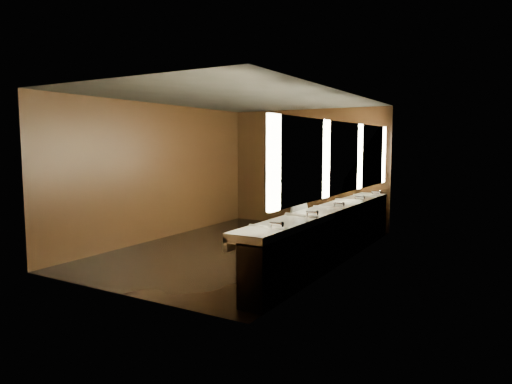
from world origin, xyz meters
TOP-DOWN VIEW (x-y plane):
  - floor at (0.00, 0.00)m, footprint 6.00×6.00m
  - ceiling at (0.00, 0.00)m, footprint 4.00×6.00m
  - wall_back at (0.00, 3.00)m, footprint 4.00×0.02m
  - wall_front at (0.00, -3.00)m, footprint 4.00×0.02m
  - wall_left at (-2.00, 0.00)m, footprint 0.02×6.00m
  - wall_right at (2.00, 0.00)m, footprint 0.02×6.00m
  - sink_counter at (1.79, 0.00)m, footprint 0.55×5.40m
  - mirror_band at (1.98, -0.00)m, footprint 0.06×5.03m
  - person at (1.23, -0.08)m, footprint 0.53×0.72m
  - trash_bin at (1.58, -1.21)m, footprint 0.45×0.45m

SIDE VIEW (x-z plane):
  - floor at x=0.00m, z-range 0.00..0.00m
  - trash_bin at x=1.58m, z-range 0.00..0.53m
  - sink_counter at x=1.79m, z-range -0.01..1.00m
  - person at x=1.23m, z-range 0.00..1.83m
  - wall_back at x=0.00m, z-range 0.00..2.80m
  - wall_front at x=0.00m, z-range 0.00..2.80m
  - wall_left at x=-2.00m, z-range 0.00..2.80m
  - wall_right at x=2.00m, z-range 0.00..2.80m
  - mirror_band at x=1.98m, z-range 1.17..2.32m
  - ceiling at x=0.00m, z-range 2.79..2.81m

